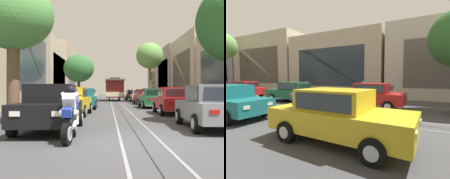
# 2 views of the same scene
# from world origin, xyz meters

# --- Properties ---
(ground_plane) EXTENTS (160.00, 160.00, 0.00)m
(ground_plane) POSITION_xyz_m (0.00, 23.27, 0.00)
(ground_plane) COLOR #424244
(trolley_track_rails) EXTENTS (1.14, 66.17, 0.01)m
(trolley_track_rails) POSITION_xyz_m (0.00, 27.08, 0.00)
(trolley_track_rails) COLOR gray
(trolley_track_rails) RESTS_ON ground
(building_facade_left) EXTENTS (5.41, 57.87, 10.37)m
(building_facade_left) POSITION_xyz_m (-10.35, 29.00, 4.66)
(building_facade_left) COLOR tan
(building_facade_left) RESTS_ON ground
(building_facade_right) EXTENTS (5.65, 57.87, 8.43)m
(building_facade_right) POSITION_xyz_m (10.51, 27.18, 3.74)
(building_facade_right) COLOR beige
(building_facade_right) RESTS_ON ground
(parked_car_black_near_left) EXTENTS (2.05, 4.38, 1.58)m
(parked_car_black_near_left) POSITION_xyz_m (-2.83, 2.17, 0.80)
(parked_car_black_near_left) COLOR black
(parked_car_black_near_left) RESTS_ON ground
(parked_car_yellow_second_left) EXTENTS (2.14, 4.42, 1.58)m
(parked_car_yellow_second_left) POSITION_xyz_m (-2.93, 8.49, 0.80)
(parked_car_yellow_second_left) COLOR gold
(parked_car_yellow_second_left) RESTS_ON ground
(parked_car_teal_mid_left) EXTENTS (2.02, 4.37, 1.58)m
(parked_car_teal_mid_left) POSITION_xyz_m (-2.74, 14.61, 0.80)
(parked_car_teal_mid_left) COLOR #196B70
(parked_car_teal_mid_left) RESTS_ON ground
(parked_car_white_fourth_left) EXTENTS (2.08, 4.40, 1.58)m
(parked_car_white_fourth_left) POSITION_xyz_m (-2.96, 20.62, 0.80)
(parked_car_white_fourth_left) COLOR silver
(parked_car_white_fourth_left) RESTS_ON ground
(parked_car_grey_near_right) EXTENTS (2.15, 4.42, 1.58)m
(parked_car_grey_near_right) POSITION_xyz_m (2.86, 2.64, 0.80)
(parked_car_grey_near_right) COLOR slate
(parked_car_grey_near_right) RESTS_ON ground
(parked_car_red_second_right) EXTENTS (2.05, 4.38, 1.58)m
(parked_car_red_second_right) POSITION_xyz_m (2.98, 9.27, 0.80)
(parked_car_red_second_right) COLOR red
(parked_car_red_second_right) RESTS_ON ground
(parked_car_green_mid_right) EXTENTS (2.01, 4.37, 1.58)m
(parked_car_green_mid_right) POSITION_xyz_m (2.72, 15.63, 0.80)
(parked_car_green_mid_right) COLOR #1E6038
(parked_car_green_mid_right) RESTS_ON ground
(parked_car_red_fourth_right) EXTENTS (2.07, 4.39, 1.58)m
(parked_car_red_fourth_right) POSITION_xyz_m (2.89, 22.18, 0.80)
(parked_car_red_fourth_right) COLOR red
(parked_car_red_fourth_right) RESTS_ON ground
(parked_car_beige_fifth_right) EXTENTS (2.08, 4.39, 1.58)m
(parked_car_beige_fifth_right) POSITION_xyz_m (2.95, 28.57, 0.80)
(parked_car_beige_fifth_right) COLOR #C1B28E
(parked_car_beige_fifth_right) RESTS_ON ground
(parked_car_black_sixth_right) EXTENTS (2.13, 4.42, 1.58)m
(parked_car_black_sixth_right) POSITION_xyz_m (2.81, 35.68, 0.80)
(parked_car_black_sixth_right) COLOR black
(parked_car_black_sixth_right) RESTS_ON ground
(parked_car_beige_far_right) EXTENTS (2.13, 4.42, 1.58)m
(parked_car_beige_far_right) POSITION_xyz_m (2.94, 42.04, 0.80)
(parked_car_beige_far_right) COLOR #C1B28E
(parked_car_beige_far_right) RESTS_ON ground
(street_tree_kerb_left_near) EXTENTS (3.30, 2.94, 5.78)m
(street_tree_kerb_left_near) POSITION_xyz_m (-4.74, 4.06, 4.33)
(street_tree_kerb_left_near) COLOR brown
(street_tree_kerb_left_near) RESTS_ON ground
(street_tree_kerb_left_second) EXTENTS (3.98, 3.59, 6.12)m
(street_tree_kerb_left_second) POSITION_xyz_m (-4.72, 29.62, 4.31)
(street_tree_kerb_left_second) COLOR #4C3826
(street_tree_kerb_left_second) RESTS_ON ground
(street_tree_kerb_right_second) EXTENTS (3.50, 3.68, 7.62)m
(street_tree_kerb_right_second) POSITION_xyz_m (4.49, 29.06, 5.92)
(street_tree_kerb_right_second) COLOR brown
(street_tree_kerb_right_second) RESTS_ON ground
(cable_car_trolley) EXTENTS (2.64, 9.15, 3.28)m
(cable_car_trolley) POSITION_xyz_m (-0.00, 34.00, 1.66)
(cable_car_trolley) COLOR maroon
(cable_car_trolley) RESTS_ON ground
(motorcycle_with_rider) EXTENTS (0.56, 1.98, 1.50)m
(motorcycle_with_rider) POSITION_xyz_m (-1.89, 0.09, 0.76)
(motorcycle_with_rider) COLOR black
(motorcycle_with_rider) RESTS_ON ground
(pedestrian_on_left_pavement) EXTENTS (0.55, 0.42, 1.63)m
(pedestrian_on_left_pavement) POSITION_xyz_m (6.27, 29.10, 0.92)
(pedestrian_on_left_pavement) COLOR black
(pedestrian_on_left_pavement) RESTS_ON ground
(pedestrian_on_right_pavement) EXTENTS (0.55, 0.42, 1.59)m
(pedestrian_on_right_pavement) POSITION_xyz_m (7.12, 17.85, 0.90)
(pedestrian_on_right_pavement) COLOR #282D38
(pedestrian_on_right_pavement) RESTS_ON ground
(fire_hydrant) EXTENTS (0.40, 0.22, 0.84)m
(fire_hydrant) POSITION_xyz_m (4.42, 8.25, 0.42)
(fire_hydrant) COLOR #B2B2B7
(fire_hydrant) RESTS_ON ground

